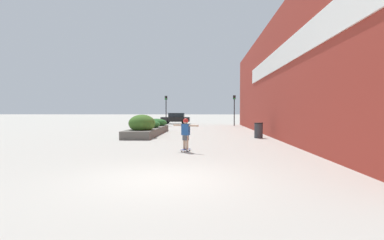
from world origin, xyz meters
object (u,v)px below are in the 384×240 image
traffic_light_left (166,105)px  traffic_light_right (234,105)px  skateboard (186,150)px  trash_bin (259,130)px  skateboarder (186,131)px  car_leftmost (286,118)px  car_center_left (176,118)px

traffic_light_left → traffic_light_right: (8.02, -0.32, 0.02)m
skateboard → trash_bin: bearing=86.4°
skateboarder → trash_bin: 7.88m
trash_bin → traffic_light_right: size_ratio=0.27×
skateboarder → car_leftmost: 30.47m
skateboard → traffic_light_left: traffic_light_left is taller
skateboarder → trash_bin: skateboarder is taller
trash_bin → car_leftmost: bearing=70.9°
car_leftmost → traffic_light_left: bearing=109.7°
car_center_left → traffic_light_right: traffic_light_right is taller
car_center_left → traffic_light_left: traffic_light_left is taller
traffic_light_left → traffic_light_right: size_ratio=0.99×
skateboard → car_leftmost: (11.67, 28.14, 0.70)m
skateboard → traffic_light_right: traffic_light_right is taller
car_leftmost → traffic_light_left: size_ratio=1.14×
traffic_light_left → traffic_light_right: traffic_light_right is taller
car_center_left → car_leftmost: bearing=-88.7°
skateboarder → traffic_light_left: bearing=128.7°
car_center_left → trash_bin: bearing=-160.6°
skateboard → traffic_light_right: 22.78m
skateboarder → skateboard: bearing=0.0°
skateboarder → traffic_light_left: 22.96m
skateboard → skateboarder: bearing=0.0°
car_leftmost → car_center_left: size_ratio=1.05×
car_leftmost → traffic_light_right: 9.68m
skateboard → traffic_light_left: (-3.86, 22.59, 2.34)m
car_leftmost → traffic_light_left: traffic_light_left is taller
skateboarder → trash_bin: bearing=86.4°
trash_bin → traffic_light_left: 17.99m
trash_bin → car_leftmost: size_ratio=0.24×
skateboarder → traffic_light_left: (-3.86, 22.59, 1.51)m
skateboarder → traffic_light_right: bearing=108.4°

